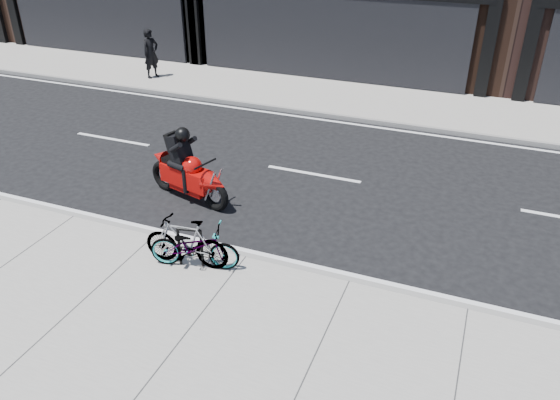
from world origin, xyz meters
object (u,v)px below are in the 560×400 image
at_px(bicycle_rear, 186,242).
at_px(pedestrian, 151,53).
at_px(bicycle_front, 194,246).
at_px(motorcycle, 191,172).
at_px(bike_rack, 190,244).

bearing_deg(bicycle_rear, pedestrian, -149.54).
distance_m(bicycle_front, motorcycle, 2.73).
bearing_deg(bike_rack, motorcycle, 119.34).
relative_size(bike_rack, bicycle_front, 0.48).
height_order(motorcycle, pedestrian, pedestrian).
xyz_separation_m(bike_rack, motorcycle, (-1.31, 2.34, 0.11)).
distance_m(bike_rack, bicycle_rear, 0.08).
height_order(bike_rack, bicycle_rear, bicycle_rear).
relative_size(bike_rack, bicycle_rear, 0.49).
xyz_separation_m(bicycle_rear, motorcycle, (-1.23, 2.34, 0.09)).
height_order(bike_rack, pedestrian, pedestrian).
xyz_separation_m(bike_rack, bicycle_rear, (-0.08, 0.00, 0.02)).
xyz_separation_m(bike_rack, bicycle_front, (0.08, 0.00, -0.03)).
height_order(bike_rack, motorcycle, motorcycle).
bearing_deg(pedestrian, bike_rack, -124.23).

